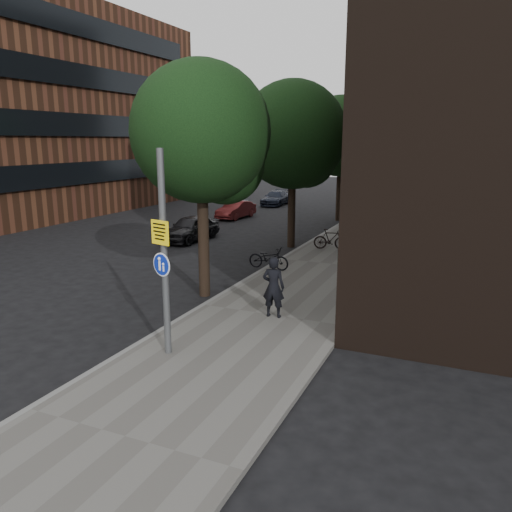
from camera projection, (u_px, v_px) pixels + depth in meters
The scene contains 15 objects.
ground at pixel (207, 362), 11.63m from camera, with size 120.00×120.00×0.00m, color black.
sidewalk at pixel (332, 265), 20.44m from camera, with size 4.50×60.00×0.12m, color #5F5C58.
curb_edge at pixel (280, 260), 21.32m from camera, with size 0.15×60.00×0.13m, color slate.
street_tree_near at pixel (205, 139), 15.60m from camera, with size 4.40×4.40×7.50m.
street_tree_mid at pixel (295, 139), 23.18m from camera, with size 5.00×5.00×7.80m.
street_tree_far at pixel (343, 139), 31.21m from camera, with size 5.00×5.00×7.80m.
signpost at pixel (164, 254), 11.36m from camera, with size 0.54×0.17×4.78m.
pedestrian at pixel (273, 287), 14.13m from camera, with size 0.64×0.42×1.76m, color black.
parked_bike_facade_near at pixel (370, 263), 18.72m from camera, with size 0.57×1.63×0.86m, color black.
parked_bike_facade_far at pixel (385, 247), 21.54m from camera, with size 0.41×1.47×0.88m, color black.
parked_bike_curb_near at pixel (269, 258), 19.49m from camera, with size 0.59×1.69×0.89m, color black.
parked_bike_curb_far at pixel (331, 239), 23.04m from camera, with size 0.45×1.58×0.95m, color black.
parked_car_near at pixel (191, 228), 25.65m from camera, with size 1.53×3.81×1.30m, color black.
parked_car_mid at pixel (236, 210), 32.96m from camera, with size 1.21×3.46×1.14m, color maroon.
parked_car_far at pixel (276, 198), 39.68m from camera, with size 1.57×3.87×1.12m, color #1A202F.
Camera 1 is at (5.37, -9.40, 5.06)m, focal length 35.00 mm.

